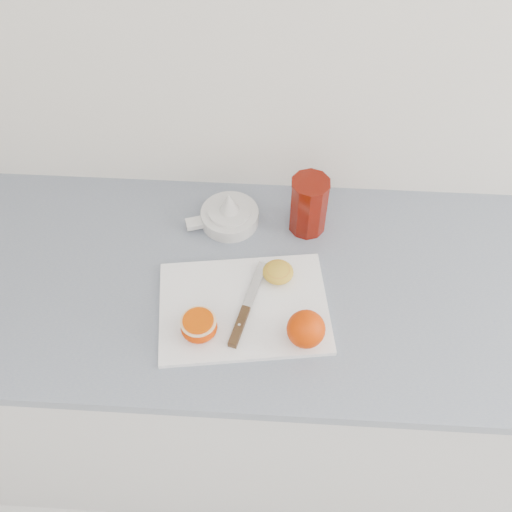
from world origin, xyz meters
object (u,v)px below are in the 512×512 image
at_px(counter, 273,370).
at_px(red_tumbler, 308,207).
at_px(half_orange, 199,326).
at_px(cutting_board, 244,307).
at_px(citrus_juicer, 229,214).

bearing_deg(counter, red_tumbler, 68.51).
bearing_deg(counter, half_orange, -135.43).
height_order(cutting_board, citrus_juicer, citrus_juicer).
distance_m(cutting_board, red_tumbler, 0.29).
xyz_separation_m(citrus_juicer, red_tumbler, (0.19, -0.00, 0.04)).
distance_m(counter, half_orange, 0.53).
distance_m(citrus_juicer, red_tumbler, 0.19).
relative_size(cutting_board, red_tumbler, 2.43).
bearing_deg(red_tumbler, half_orange, -124.81).
relative_size(citrus_juicer, red_tumbler, 1.19).
xyz_separation_m(cutting_board, citrus_juicer, (-0.05, 0.25, 0.02)).
relative_size(half_orange, red_tumbler, 0.51).
bearing_deg(half_orange, red_tumbler, 55.19).
relative_size(half_orange, citrus_juicer, 0.43).
bearing_deg(red_tumbler, counter, -111.49).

